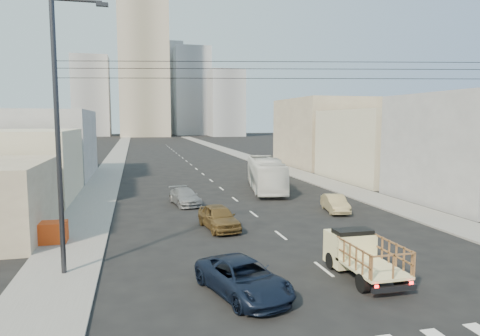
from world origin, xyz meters
name	(u,v)px	position (x,y,z in m)	size (l,w,h in m)	color
ground	(344,285)	(0.00, 0.00, 0.00)	(420.00, 420.00, 0.00)	black
sidewalk_left	(117,155)	(-11.75, 70.00, 0.06)	(3.50, 180.00, 0.12)	gray
sidewalk_right	(235,153)	(11.75, 70.00, 0.06)	(3.50, 180.00, 0.12)	gray
lane_dashes	(189,163)	(0.00, 53.00, 0.01)	(0.15, 104.00, 0.01)	silver
flatbed_pickup	(362,252)	(1.21, 0.76, 1.09)	(1.95, 4.41, 1.90)	beige
navy_pickup	(243,278)	(-4.32, 0.07, 0.68)	(2.27, 4.91, 1.37)	black
city_bus	(266,174)	(4.03, 24.00, 1.59)	(2.67, 11.41, 3.18)	white
sedan_brown	(219,217)	(-3.31, 10.34, 0.76)	(1.79, 4.46, 1.52)	brown
sedan_tan	(335,203)	(6.12, 13.25, 0.64)	(1.35, 3.87, 1.27)	#9F8D5D
sedan_grey	(185,197)	(-4.49, 18.67, 0.66)	(1.84, 4.52, 1.31)	gray
streetlamp_left	(60,129)	(-11.39, 4.00, 6.44)	(2.36, 0.25, 12.00)	#2D2D33
overhead_wires	(333,70)	(0.00, 1.50, 8.97)	(23.01, 5.02, 0.72)	black
crate_stack	(50,232)	(-13.00, 9.20, 0.69)	(1.80, 1.20, 1.14)	#CB4013
bldg_right_near	(475,149)	(19.00, 14.00, 4.50)	(10.00, 12.00, 9.00)	gray
bldg_right_mid	(385,145)	(19.50, 28.00, 4.00)	(11.00, 14.00, 8.00)	beige
bldg_right_far	(328,132)	(20.00, 44.00, 5.00)	(12.00, 16.00, 10.00)	tan
bldg_left_mid	(6,166)	(-19.00, 24.00, 3.00)	(11.00, 12.00, 6.00)	beige
bldg_left_far	(37,144)	(-19.50, 39.00, 4.00)	(12.00, 16.00, 8.00)	gray
high_rise_tower	(144,64)	(-4.00, 170.00, 30.00)	(20.00, 20.00, 60.00)	gray
midrise_ne	(192,92)	(18.00, 185.00, 20.00)	(16.00, 16.00, 40.00)	gray
midrise_nw	(91,96)	(-26.00, 180.00, 17.00)	(15.00, 15.00, 34.00)	gray
midrise_back	(164,89)	(6.00, 200.00, 22.00)	(18.00, 18.00, 44.00)	gray
midrise_east	(226,103)	(30.00, 165.00, 14.00)	(14.00, 14.00, 28.00)	gray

